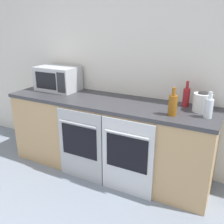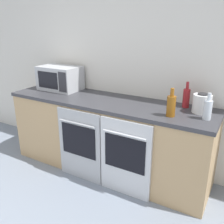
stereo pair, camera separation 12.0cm
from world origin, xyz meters
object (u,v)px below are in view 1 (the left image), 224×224
at_px(microwave, 58,78).
at_px(bottle_amber, 173,105).
at_px(bottle_red, 186,97).
at_px(bottle_clear, 209,108).
at_px(oven_left, 80,146).
at_px(oven_right, 127,158).
at_px(kettle, 202,102).

height_order(microwave, bottle_amber, microwave).
height_order(bottle_red, bottle_clear, bottle_red).
bearing_deg(oven_left, oven_right, 0.00).
height_order(bottle_amber, kettle, bottle_amber).
relative_size(bottle_amber, kettle, 1.40).
bearing_deg(oven_right, bottle_amber, 27.45).
bearing_deg(bottle_red, oven_right, -128.92).
distance_m(bottle_red, kettle, 0.19).
xyz_separation_m(oven_right, bottle_red, (0.43, 0.53, 0.57)).
xyz_separation_m(bottle_amber, kettle, (0.23, 0.25, -0.01)).
xyz_separation_m(oven_right, kettle, (0.60, 0.44, 0.56)).
xyz_separation_m(bottle_clear, kettle, (-0.08, 0.16, -0.00)).
distance_m(microwave, bottle_amber, 1.59).
bearing_deg(kettle, oven_left, -159.40).
bearing_deg(microwave, oven_right, -20.58).
relative_size(oven_left, bottle_clear, 3.36).
distance_m(oven_left, bottle_amber, 1.12).
relative_size(microwave, bottle_amber, 1.96).
height_order(oven_right, microwave, microwave).
bearing_deg(bottle_clear, bottle_amber, -164.39).
distance_m(oven_right, bottle_clear, 0.93).
relative_size(microwave, bottle_clear, 2.14).
bearing_deg(oven_left, bottle_red, 27.78).
xyz_separation_m(oven_right, microwave, (-1.20, 0.45, 0.62)).
height_order(bottle_clear, kettle, bottle_clear).
bearing_deg(microwave, bottle_red, 2.77).
bearing_deg(kettle, bottle_red, 153.74).
relative_size(microwave, bottle_red, 1.97).
bearing_deg(kettle, bottle_amber, -132.57).
distance_m(microwave, bottle_clear, 1.89).
bearing_deg(oven_right, kettle, 36.36).
height_order(microwave, bottle_clear, microwave).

